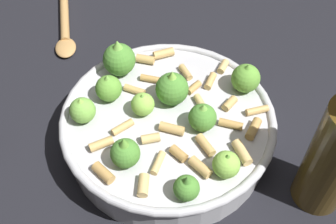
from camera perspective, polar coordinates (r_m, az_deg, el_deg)
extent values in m
plane|color=black|center=(0.60, 0.00, -4.04)|extent=(2.40, 2.40, 0.00)
cylinder|color=#B7B7BC|center=(0.57, 0.00, -2.42)|extent=(0.28, 0.28, 0.06)
torus|color=#B7B7BC|center=(0.55, 0.00, -0.67)|extent=(0.29, 0.29, 0.01)
sphere|color=#8CC64C|center=(0.55, -3.54, 1.08)|extent=(0.03, 0.03, 0.03)
cone|color=#75B247|center=(0.53, -3.62, 2.13)|extent=(0.01, 0.01, 0.01)
sphere|color=#4C8933|center=(0.47, 2.59, -10.54)|extent=(0.03, 0.03, 0.03)
cone|color=#4C8933|center=(0.46, 2.67, -9.51)|extent=(0.01, 0.01, 0.02)
sphere|color=#609E38|center=(0.57, -8.27, 3.28)|extent=(0.04, 0.04, 0.04)
cone|color=#75B247|center=(0.55, -8.48, 4.56)|extent=(0.02, 0.02, 0.01)
sphere|color=#8CC64C|center=(0.49, 8.12, -7.26)|extent=(0.03, 0.03, 0.03)
cone|color=#609E38|center=(0.48, 8.32, -6.27)|extent=(0.01, 0.01, 0.01)
sphere|color=#4C8933|center=(0.50, -5.98, -5.73)|extent=(0.04, 0.04, 0.04)
cone|color=#609E38|center=(0.48, -6.17, -4.41)|extent=(0.02, 0.02, 0.02)
sphere|color=#4C8933|center=(0.55, 0.57, 3.24)|extent=(0.05, 0.05, 0.05)
cone|color=#8CC64C|center=(0.54, 0.59, 4.93)|extent=(0.02, 0.02, 0.02)
sphere|color=#609E38|center=(0.58, 10.78, 4.64)|extent=(0.04, 0.04, 0.04)
cone|color=#609E38|center=(0.57, 11.05, 5.98)|extent=(0.02, 0.02, 0.01)
sphere|color=#75B247|center=(0.55, -11.82, 0.22)|extent=(0.03, 0.03, 0.03)
cone|color=#8CC64C|center=(0.54, -12.10, 1.36)|extent=(0.02, 0.02, 0.01)
sphere|color=#4C8933|center=(0.60, -6.82, 7.27)|extent=(0.05, 0.05, 0.05)
cone|color=#75B247|center=(0.58, -7.04, 9.05)|extent=(0.02, 0.02, 0.02)
sphere|color=#4C8933|center=(0.53, 4.83, -0.78)|extent=(0.04, 0.04, 0.04)
cone|color=#75B247|center=(0.52, 4.96, 0.48)|extent=(0.02, 0.02, 0.01)
cylinder|color=tan|center=(0.54, -6.35, -2.11)|extent=(0.03, 0.02, 0.01)
cylinder|color=tan|center=(0.49, -3.46, -10.17)|extent=(0.03, 0.02, 0.01)
cylinder|color=tan|center=(0.52, -2.09, -3.84)|extent=(0.02, 0.03, 0.01)
cylinder|color=tan|center=(0.59, -2.25, 4.60)|extent=(0.02, 0.03, 0.01)
cylinder|color=tan|center=(0.59, 5.92, 4.32)|extent=(0.03, 0.01, 0.01)
cylinder|color=tan|center=(0.50, 4.52, -7.67)|extent=(0.02, 0.03, 0.01)
cylinder|color=tan|center=(0.58, 3.64, 3.43)|extent=(0.03, 0.02, 0.01)
cylinder|color=tan|center=(0.62, 7.69, 6.30)|extent=(0.02, 0.01, 0.01)
cylinder|color=tan|center=(0.50, -9.00, -8.38)|extent=(0.02, 0.03, 0.01)
cylinder|color=tan|center=(0.60, 2.46, 5.57)|extent=(0.02, 0.03, 0.01)
cylinder|color=tan|center=(0.58, -4.68, 3.07)|extent=(0.01, 0.03, 0.01)
cylinder|color=tan|center=(0.54, 8.74, -1.67)|extent=(0.02, 0.03, 0.01)
cylinder|color=tan|center=(0.51, 1.50, -5.80)|extent=(0.02, 0.03, 0.01)
cylinder|color=tan|center=(0.56, 4.69, 1.06)|extent=(0.03, 0.03, 0.01)
cylinder|color=tan|center=(0.62, -3.18, 7.36)|extent=(0.02, 0.03, 0.01)
cylinder|color=tan|center=(0.53, 0.54, -2.32)|extent=(0.02, 0.03, 0.01)
cylinder|color=tan|center=(0.63, -0.62, 8.15)|extent=(0.03, 0.03, 0.01)
cylinder|color=tan|center=(0.57, 8.59, 1.18)|extent=(0.02, 0.02, 0.01)
cylinder|color=tan|center=(0.52, 5.24, -4.61)|extent=(0.03, 0.03, 0.01)
cylinder|color=tan|center=(0.52, 10.28, -5.56)|extent=(0.03, 0.03, 0.01)
cylinder|color=tan|center=(0.54, 11.84, -2.31)|extent=(0.03, 0.01, 0.01)
cylinder|color=tan|center=(0.52, -9.29, -4.41)|extent=(0.03, 0.03, 0.01)
cylinder|color=tan|center=(0.50, -1.40, -7.11)|extent=(0.03, 0.01, 0.01)
cylinder|color=tan|center=(0.57, 12.32, 0.23)|extent=(0.03, 0.03, 0.01)
cylinder|color=#4C3814|center=(0.52, 22.19, -6.08)|extent=(0.06, 0.06, 0.17)
cylinder|color=#B2844C|center=(0.83, -14.26, 13.68)|extent=(0.16, 0.13, 0.02)
ellipsoid|color=#B2844C|center=(0.75, -14.07, 8.69)|extent=(0.06, 0.06, 0.01)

